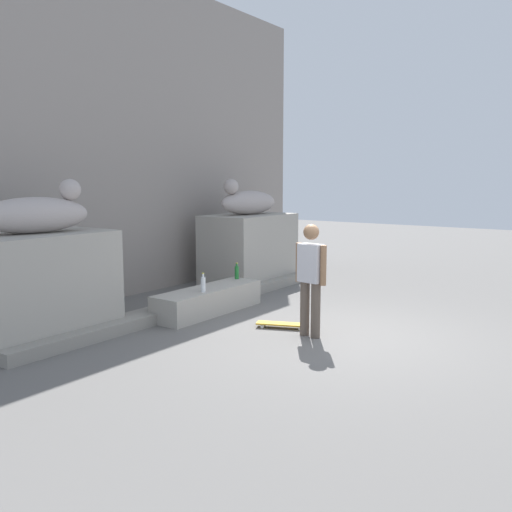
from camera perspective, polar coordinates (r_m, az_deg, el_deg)
name	(u,v)px	position (r m, az deg, el deg)	size (l,w,h in m)	color
ground_plane	(338,336)	(8.29, 8.57, -8.28)	(40.00, 40.00, 0.00)	#605E5B
facade_wall	(108,135)	(11.19, -15.18, 12.03)	(11.62, 0.60, 6.30)	gray
pedestal_left	(38,286)	(8.57, -21.74, -2.93)	(2.10, 1.27, 1.54)	#A39E93
pedestal_right	(249,249)	(12.14, -0.74, 0.71)	(2.10, 1.27, 1.54)	#A39E93
statue_reclining_left	(37,213)	(8.45, -21.88, 4.14)	(1.68, 0.86, 0.78)	#B2A6A2
statue_reclining_right	(248,202)	(12.03, -0.86, 5.69)	(1.66, 0.75, 0.78)	#B2A6A2
ledge_block	(209,300)	(9.60, -4.96, -4.62)	(2.25, 0.64, 0.44)	#A39E93
skater	(311,275)	(8.04, 5.71, -1.99)	(0.25, 0.54, 1.67)	brown
skateboard	(282,324)	(8.64, 2.72, -7.10)	(0.49, 0.82, 0.08)	gold
bottle_green	(237,272)	(10.35, -2.01, -1.69)	(0.08, 0.08, 0.31)	#1E722D
bottle_clear	(203,284)	(9.19, -5.53, -2.92)	(0.08, 0.08, 0.32)	silver
stair_step	(193,305)	(9.86, -6.59, -5.06)	(7.30, 0.50, 0.19)	gray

